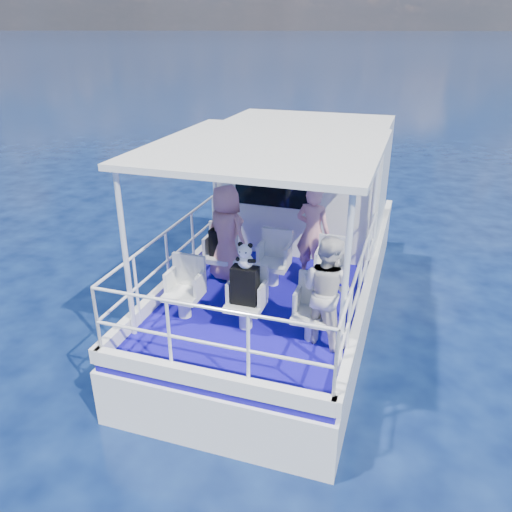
{
  "coord_description": "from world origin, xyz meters",
  "views": [
    {
      "loc": [
        1.91,
        -6.5,
        4.57
      ],
      "look_at": [
        -0.08,
        -0.4,
        1.63
      ],
      "focal_mm": 35.0,
      "sensor_mm": 36.0,
      "label": 1
    }
  ],
  "objects_px": {
    "backpack_center": "(245,285)",
    "passenger_port_fwd": "(226,233)",
    "passenger_stbd_aft": "(326,290)",
    "panda": "(245,255)"
  },
  "relations": [
    {
      "from": "passenger_port_fwd",
      "to": "passenger_stbd_aft",
      "type": "relative_size",
      "value": 1.06
    },
    {
      "from": "passenger_port_fwd",
      "to": "backpack_center",
      "type": "height_order",
      "value": "passenger_port_fwd"
    },
    {
      "from": "backpack_center",
      "to": "panda",
      "type": "distance_m",
      "value": 0.43
    },
    {
      "from": "passenger_port_fwd",
      "to": "backpack_center",
      "type": "xyz_separation_m",
      "value": [
        0.75,
        -1.29,
        -0.13
      ]
    },
    {
      "from": "passenger_port_fwd",
      "to": "backpack_center",
      "type": "relative_size",
      "value": 2.99
    },
    {
      "from": "passenger_port_fwd",
      "to": "passenger_stbd_aft",
      "type": "bearing_deg",
      "value": 167.24
    },
    {
      "from": "passenger_stbd_aft",
      "to": "backpack_center",
      "type": "distance_m",
      "value": 1.06
    },
    {
      "from": "panda",
      "to": "backpack_center",
      "type": "bearing_deg",
      "value": 152.21
    },
    {
      "from": "passenger_port_fwd",
      "to": "passenger_stbd_aft",
      "type": "xyz_separation_m",
      "value": [
        1.81,
        -1.26,
        -0.05
      ]
    },
    {
      "from": "backpack_center",
      "to": "passenger_port_fwd",
      "type": "bearing_deg",
      "value": 120.21
    }
  ]
}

